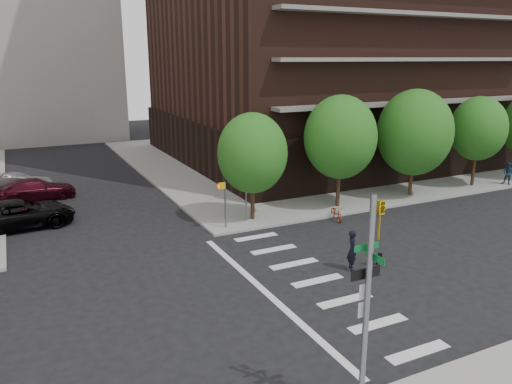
{
  "coord_description": "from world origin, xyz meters",
  "views": [
    {
      "loc": [
        -8.04,
        -16.51,
        9.28
      ],
      "look_at": [
        3.0,
        6.0,
        2.5
      ],
      "focal_mm": 35.0,
      "sensor_mm": 36.0,
      "label": 1
    }
  ],
  "objects_px": {
    "parked_car_maroon": "(36,189)",
    "scooter": "(336,213)",
    "dog_walker": "(352,250)",
    "pedestrian_far": "(508,174)",
    "traffic_signal": "(366,324)",
    "parked_car_black": "(20,214)",
    "parked_car_silver": "(17,185)"
  },
  "relations": [
    {
      "from": "parked_car_maroon",
      "to": "scooter",
      "type": "height_order",
      "value": "parked_car_maroon"
    },
    {
      "from": "parked_car_maroon",
      "to": "dog_walker",
      "type": "height_order",
      "value": "dog_walker"
    },
    {
      "from": "pedestrian_far",
      "to": "parked_car_maroon",
      "type": "bearing_deg",
      "value": -130.89
    },
    {
      "from": "parked_car_maroon",
      "to": "pedestrian_far",
      "type": "distance_m",
      "value": 33.64
    },
    {
      "from": "traffic_signal",
      "to": "pedestrian_far",
      "type": "height_order",
      "value": "traffic_signal"
    },
    {
      "from": "parked_car_black",
      "to": "scooter",
      "type": "relative_size",
      "value": 3.41
    },
    {
      "from": "scooter",
      "to": "dog_walker",
      "type": "xyz_separation_m",
      "value": [
        -3.49,
        -6.18,
        0.49
      ]
    },
    {
      "from": "traffic_signal",
      "to": "pedestrian_far",
      "type": "relative_size",
      "value": 3.6
    },
    {
      "from": "parked_car_maroon",
      "to": "dog_walker",
      "type": "bearing_deg",
      "value": -151.95
    },
    {
      "from": "parked_car_silver",
      "to": "dog_walker",
      "type": "distance_m",
      "value": 24.33
    },
    {
      "from": "dog_walker",
      "to": "parked_car_black",
      "type": "bearing_deg",
      "value": 66.1
    },
    {
      "from": "parked_car_maroon",
      "to": "scooter",
      "type": "relative_size",
      "value": 2.95
    },
    {
      "from": "parked_car_maroon",
      "to": "parked_car_black",
      "type": "bearing_deg",
      "value": 164.25
    },
    {
      "from": "pedestrian_far",
      "to": "parked_car_silver",
      "type": "bearing_deg",
      "value": -132.98
    },
    {
      "from": "traffic_signal",
      "to": "scooter",
      "type": "relative_size",
      "value": 3.51
    },
    {
      "from": "parked_car_black",
      "to": "parked_car_silver",
      "type": "relative_size",
      "value": 1.24
    },
    {
      "from": "traffic_signal",
      "to": "scooter",
      "type": "xyz_separation_m",
      "value": [
        8.99,
        13.99,
        -2.25
      ]
    },
    {
      "from": "parked_car_black",
      "to": "traffic_signal",
      "type": "bearing_deg",
      "value": -164.93
    },
    {
      "from": "dog_walker",
      "to": "pedestrian_far",
      "type": "relative_size",
      "value": 1.13
    },
    {
      "from": "traffic_signal",
      "to": "parked_car_maroon",
      "type": "bearing_deg",
      "value": 104.06
    },
    {
      "from": "parked_car_maroon",
      "to": "parked_car_silver",
      "type": "distance_m",
      "value": 2.09
    },
    {
      "from": "parked_car_silver",
      "to": "pedestrian_far",
      "type": "distance_m",
      "value": 35.31
    },
    {
      "from": "parked_car_maroon",
      "to": "pedestrian_far",
      "type": "relative_size",
      "value": 3.02
    },
    {
      "from": "parked_car_black",
      "to": "parked_car_maroon",
      "type": "height_order",
      "value": "parked_car_black"
    },
    {
      "from": "scooter",
      "to": "dog_walker",
      "type": "height_order",
      "value": "dog_walker"
    },
    {
      "from": "parked_car_black",
      "to": "scooter",
      "type": "bearing_deg",
      "value": -117.17
    },
    {
      "from": "parked_car_black",
      "to": "parked_car_silver",
      "type": "xyz_separation_m",
      "value": [
        0.0,
        7.58,
        -0.03
      ]
    },
    {
      "from": "traffic_signal",
      "to": "parked_car_silver",
      "type": "height_order",
      "value": "traffic_signal"
    },
    {
      "from": "parked_car_black",
      "to": "dog_walker",
      "type": "relative_size",
      "value": 3.1
    },
    {
      "from": "traffic_signal",
      "to": "pedestrian_far",
      "type": "xyz_separation_m",
      "value": [
        25.0,
        14.99,
        -1.72
      ]
    },
    {
      "from": "scooter",
      "to": "dog_walker",
      "type": "bearing_deg",
      "value": -104.69
    },
    {
      "from": "parked_car_silver",
      "to": "pedestrian_far",
      "type": "xyz_separation_m",
      "value": [
        32.73,
        -13.24,
        0.21
      ]
    }
  ]
}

